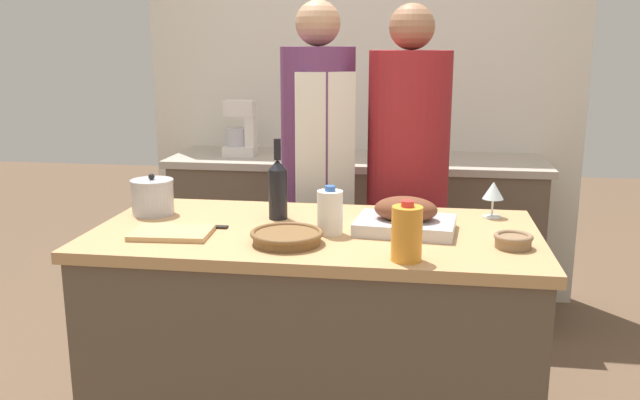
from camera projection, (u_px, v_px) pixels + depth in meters
The scene contains 18 objects.
kitchen_island at pixel (315, 348), 2.52m from camera, with size 1.57×0.79×0.92m.
back_counter at pixel (355, 235), 3.97m from camera, with size 2.12×0.60×0.93m.
back_wall at pixel (362, 92), 4.12m from camera, with size 2.62×0.10×2.55m.
roasting_pan at pixel (405, 218), 2.37m from camera, with size 0.36×0.28×0.13m.
wicker_basket at pixel (287, 236), 2.23m from camera, with size 0.24×0.24×0.04m.
cutting_board at pixel (172, 233), 2.33m from camera, with size 0.28×0.20×0.02m.
stock_pot at pixel (153, 197), 2.61m from camera, with size 0.16×0.16×0.16m.
mixing_bowl at pixel (513, 240), 2.19m from camera, with size 0.13×0.13×0.05m.
juice_jug at pixel (407, 233), 2.05m from camera, with size 0.09×0.09×0.19m.
milk_jug at pixel (330, 212), 2.34m from camera, with size 0.09×0.09×0.17m.
wine_bottle_green at pixel (278, 188), 2.53m from camera, with size 0.07×0.07×0.30m.
wine_glass_left at pixel (493, 192), 2.56m from camera, with size 0.08×0.08×0.14m.
knife_chef at pixel (194, 226), 2.44m from camera, with size 0.27×0.03×0.01m.
stand_mixer at pixel (240, 133), 3.89m from camera, with size 0.18×0.14×0.32m.
condiment_bottle_tall at pixel (400, 149), 3.75m from camera, with size 0.06×0.06×0.14m.
condiment_bottle_short at pixel (423, 142), 3.79m from camera, with size 0.05×0.05×0.21m.
person_cook_aproned at pixel (318, 172), 3.17m from camera, with size 0.35×0.38×1.75m.
person_cook_guest at pixel (407, 178), 3.11m from camera, with size 0.37×0.37×1.74m.
Camera 1 is at (0.36, -2.30, 1.57)m, focal length 38.00 mm.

